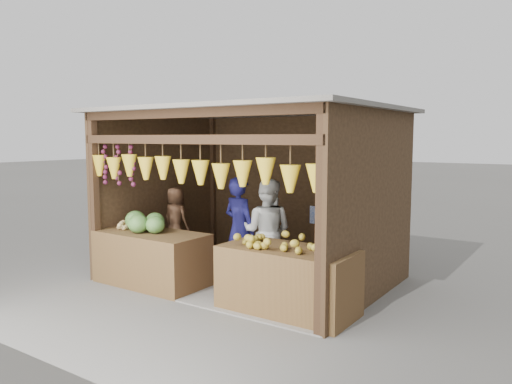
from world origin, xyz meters
TOP-DOWN VIEW (x-y plane):
  - ground at (0.00, 0.00)m, footprint 80.00×80.00m
  - stall_structure at (-0.03, -0.04)m, footprint 4.30×3.30m
  - back_shelf at (1.05, 1.28)m, footprint 1.25×0.32m
  - counter_left at (-1.10, -1.08)m, footprint 1.74×0.85m
  - counter_right at (1.24, -0.98)m, footprint 1.73×0.85m
  - stool at (-1.58, -0.04)m, footprint 0.29×0.29m
  - man_standing at (-0.11, -0.17)m, footprint 0.65×0.49m
  - woman_standing at (0.34, -0.08)m, footprint 0.92×0.80m
  - vendor_seated at (-1.58, -0.04)m, footprint 0.56×0.39m
  - melon_pile at (-1.18, -1.08)m, footprint 1.00×0.50m
  - tanfruit_pile at (-1.67, -1.11)m, footprint 0.34×0.40m
  - mango_pile at (1.24, -1.01)m, footprint 1.40×0.64m

SIDE VIEW (x-z plane):
  - ground at x=0.00m, z-range 0.00..0.00m
  - stool at x=-1.58m, z-range 0.00..0.27m
  - counter_left at x=-1.10m, z-range 0.00..0.80m
  - counter_right at x=1.24m, z-range 0.00..0.83m
  - woman_standing at x=0.34m, z-range 0.00..1.61m
  - man_standing at x=-0.11m, z-range 0.00..1.63m
  - vendor_seated at x=-1.58m, z-range 0.27..1.37m
  - tanfruit_pile at x=-1.67m, z-range 0.80..0.93m
  - back_shelf at x=1.05m, z-range 0.21..1.54m
  - mango_pile at x=1.24m, z-range 0.83..1.05m
  - melon_pile at x=-1.18m, z-range 0.80..1.12m
  - stall_structure at x=-0.03m, z-range 0.34..3.00m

